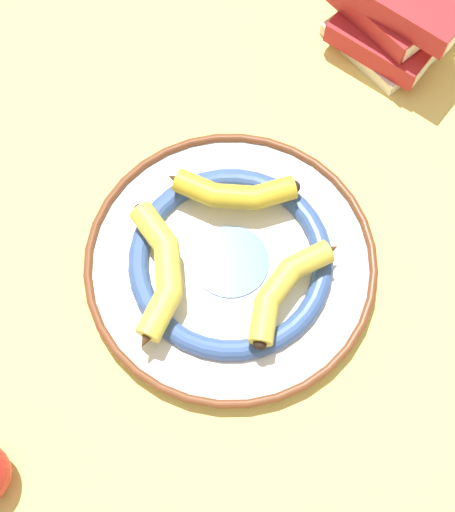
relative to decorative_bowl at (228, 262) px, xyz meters
The scene contains 6 objects.
ground_plane 0.04m from the decorative_bowl, 96.51° to the right, with size 2.80×2.80×0.00m, color #E5CC6B.
decorative_bowl is the anchor object (origin of this frame).
banana_a 0.09m from the decorative_bowl, 152.24° to the left, with size 0.11×0.16×0.03m.
banana_b 0.10m from the decorative_bowl, 23.42° to the left, with size 0.08×0.20×0.03m.
banana_c 0.09m from the decorative_bowl, 89.27° to the right, with size 0.18×0.05×0.03m.
book_stack 0.45m from the decorative_bowl, 118.64° to the right, with size 0.22×0.21×0.13m.
Camera 1 is at (-0.03, 0.38, 0.90)m, focal length 50.00 mm.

